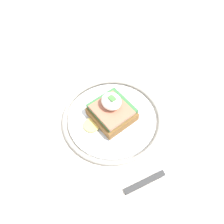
{
  "coord_description": "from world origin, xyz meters",
  "views": [
    {
      "loc": [
        0.24,
        -0.14,
        1.22
      ],
      "look_at": [
        0.01,
        0.04,
        0.78
      ],
      "focal_mm": 35.0,
      "sensor_mm": 36.0,
      "label": 1
    }
  ],
  "objects_px": {
    "plate": "(112,118)",
    "sandwich": "(112,110)",
    "fork": "(79,80)",
    "knife": "(157,176)"
  },
  "relations": [
    {
      "from": "plate",
      "to": "sandwich",
      "type": "height_order",
      "value": "sandwich"
    },
    {
      "from": "fork",
      "to": "knife",
      "type": "bearing_deg",
      "value": -3.81
    },
    {
      "from": "fork",
      "to": "plate",
      "type": "bearing_deg",
      "value": -2.93
    },
    {
      "from": "knife",
      "to": "plate",
      "type": "bearing_deg",
      "value": 175.37
    },
    {
      "from": "plate",
      "to": "knife",
      "type": "xyz_separation_m",
      "value": [
        0.17,
        -0.01,
        -0.01
      ]
    },
    {
      "from": "fork",
      "to": "knife",
      "type": "height_order",
      "value": "knife"
    },
    {
      "from": "sandwich",
      "to": "knife",
      "type": "distance_m",
      "value": 0.18
    },
    {
      "from": "plate",
      "to": "fork",
      "type": "height_order",
      "value": "plate"
    },
    {
      "from": "fork",
      "to": "sandwich",
      "type": "bearing_deg",
      "value": -2.98
    },
    {
      "from": "plate",
      "to": "fork",
      "type": "xyz_separation_m",
      "value": [
        -0.16,
        0.01,
        -0.01
      ]
    }
  ]
}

